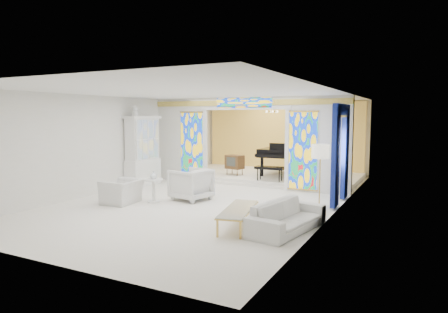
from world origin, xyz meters
The scene contains 24 objects.
floor centered at (0.00, 0.00, 0.00)m, with size 12.00×12.00×0.00m, color white.
ceiling centered at (0.00, 0.00, 3.00)m, with size 7.00×12.00×0.02m, color white.
wall_back centered at (0.00, 6.00, 1.50)m, with size 7.00×0.02×3.00m, color silver.
wall_front centered at (0.00, -6.00, 1.50)m, with size 7.00×0.02×3.00m, color silver.
wall_left centered at (-3.50, 0.00, 1.50)m, with size 0.02×12.00×3.00m, color silver.
wall_right centered at (3.50, 0.00, 1.50)m, with size 0.02×12.00×3.00m, color silver.
partition_wall centered at (0.00, 2.00, 1.65)m, with size 7.00×0.22×3.00m.
stained_glass_left centered at (-2.03, 1.89, 1.30)m, with size 0.90×0.04×2.40m, color gold.
stained_glass_right centered at (2.03, 1.89, 1.30)m, with size 0.90×0.04×2.40m, color gold.
stained_glass_transom centered at (0.00, 1.89, 2.82)m, with size 2.00×0.04×0.34m, color gold.
alcove_platform centered at (0.00, 4.10, 0.09)m, with size 6.80×3.80×0.18m, color white.
gold_curtain_back centered at (0.00, 5.88, 1.50)m, with size 6.70×0.10×2.90m, color #EAB551.
chandelier centered at (0.20, 4.00, 2.55)m, with size 0.48×0.48×0.30m, color gold.
blue_drapes centered at (3.40, 0.70, 1.58)m, with size 0.14×1.85×2.65m.
china_cabinet centered at (-3.22, 0.60, 1.17)m, with size 0.56×1.46×2.72m.
armchair_left centered at (-1.91, -1.96, 0.32)m, with size 0.99×0.87×0.65m, color white.
armchair_right centered at (-0.46, -0.72, 0.45)m, with size 0.96×0.99×0.90m, color white.
sofa centered at (2.95, -2.46, 0.31)m, with size 2.09×0.82×0.61m, color white.
side_table centered at (-1.22, -1.46, 0.43)m, with size 0.59×0.59×0.65m.
vase centered at (-1.22, -1.46, 0.76)m, with size 0.20×0.20×0.21m, color silver.
coffee_table centered at (1.91, -2.64, 0.37)m, with size 0.94×1.89×0.41m.
floor_lamp centered at (3.20, -0.76, 1.46)m, with size 0.43×0.43×1.71m.
grand_piano centered at (0.84, 4.21, 1.00)m, with size 1.95×3.06×1.22m.
tv_console centered at (-0.95, 3.19, 0.66)m, with size 0.72×0.57×0.74m.
Camera 1 is at (5.46, -10.27, 2.37)m, focal length 32.00 mm.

